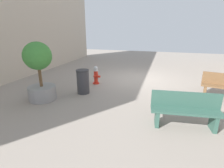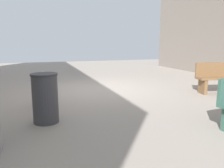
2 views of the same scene
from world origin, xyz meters
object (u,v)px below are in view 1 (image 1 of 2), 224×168
fire_hydrant (96,75)px  trash_bin (83,82)px  planter_tree (39,69)px  bench_far (185,109)px

fire_hydrant → trash_bin: bearing=88.8°
fire_hydrant → planter_tree: 2.76m
bench_far → trash_bin: trash_bin is taller
fire_hydrant → trash_bin: (0.03, 1.32, 0.06)m
planter_tree → trash_bin: (-1.17, -1.05, -0.67)m
fire_hydrant → bench_far: 4.66m
trash_bin → bench_far: bearing=158.3°
fire_hydrant → bench_far: (-3.72, 2.82, 0.07)m
fire_hydrant → planter_tree: bearing=63.2°
bench_far → planter_tree: planter_tree is taller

